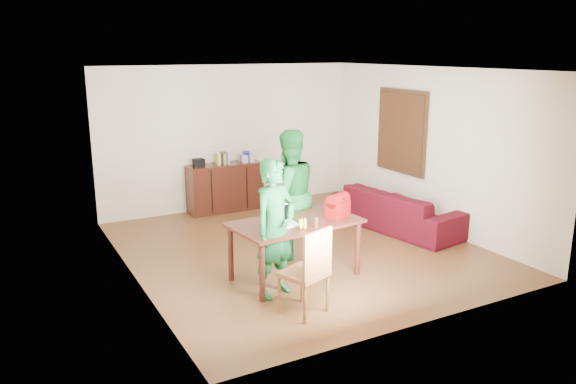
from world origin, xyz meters
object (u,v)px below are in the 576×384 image
bottle (316,222)px  red_bag (338,208)px  table (295,228)px  person_far (288,194)px  laptop (285,222)px  sofa (398,210)px  chair (304,289)px  person_near (275,228)px

bottle → red_bag: size_ratio=0.47×
table → person_far: size_ratio=0.94×
laptop → sofa: 3.01m
laptop → red_bag: (0.81, 0.01, 0.08)m
person_far → bottle: person_far is taller
red_bag → chair: bearing=-162.3°
red_bag → person_near: bearing=170.3°
person_far → red_bag: size_ratio=5.50×
person_near → sofa: person_near is taller
laptop → red_bag: size_ratio=1.02×
laptop → sofa: laptop is taller
person_near → sofa: size_ratio=0.75×
person_far → sofa: (2.25, 0.25, -0.60)m
chair → red_bag: 1.48m
chair → person_far: 1.97m
person_near → laptop: person_near is taller
person_near → bottle: (0.57, -0.01, 0.00)m
sofa → red_bag: bearing=109.9°
person_near → person_far: size_ratio=0.92×
chair → table: bearing=46.8°
table → laptop: (-0.20, -0.10, 0.14)m
bottle → sofa: bearing=29.1°
chair → laptop: 1.04m
chair → person_near: (-0.06, 0.63, 0.56)m
person_far → laptop: (-0.50, -0.85, -0.11)m
sofa → laptop: bearing=102.5°
red_bag → bottle: bearing=-174.6°
chair → red_bag: bearing=21.1°
table → laptop: bearing=-160.2°
person_near → red_bag: (1.08, 0.26, 0.05)m
bottle → person_far: bearing=79.7°
table → sofa: table is taller
bottle → chair: bearing=-130.2°
person_far → person_near: bearing=54.7°
table → laptop: size_ratio=5.06×
table → bottle: (0.10, -0.36, 0.18)m
person_near → sofa: (3.03, 1.35, -0.52)m
person_near → bottle: 0.57m
laptop → table: bearing=22.7°
chair → laptop: chair is taller
person_near → person_far: person_far is taller
sofa → person_near: bearing=104.7°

